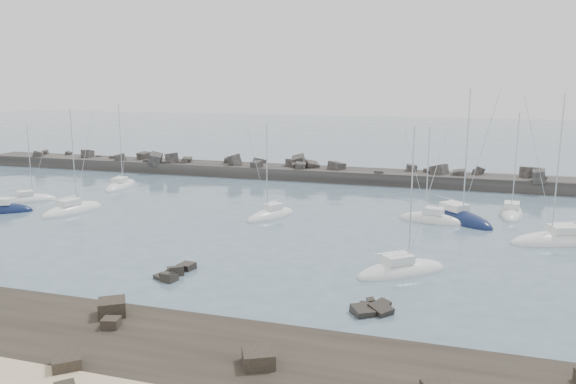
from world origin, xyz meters
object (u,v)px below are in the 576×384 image
Objects in this scene: sailboat_4 at (271,216)px; sailboat_8 at (511,214)px; sailboat_1 at (121,186)px; sailboat_5 at (401,272)px; sailboat_6 at (457,219)px; sailboat_7 at (431,220)px; sailboat_9 at (559,242)px; sailboat_3 at (73,211)px; sailboat_0 at (29,200)px.

sailboat_8 reaches higher than sailboat_4.
sailboat_1 is 1.01× the size of sailboat_5.
sailboat_6 is 7.67m from sailboat_8.
sailboat_6 is (47.71, -6.17, 0.02)m from sailboat_1.
sailboat_6 reaches higher than sailboat_8.
sailboat_1 is at bearing 172.63° from sailboat_6.
sailboat_6 is (4.14, 19.74, 0.01)m from sailboat_5.
sailboat_7 is at bearing -145.11° from sailboat_8.
sailboat_9 is at bearing -21.66° from sailboat_7.
sailboat_1 is at bearing 102.93° from sailboat_3.
sailboat_8 is (6.08, 4.68, -0.02)m from sailboat_6.
sailboat_6 is (20.56, 4.68, 0.01)m from sailboat_4.
sailboat_7 is (50.76, 4.43, 0.02)m from sailboat_0.
sailboat_6 is at bearing 12.82° from sailboat_4.
sailboat_6 is (44.16, 9.29, 0.01)m from sailboat_3.
sailboat_3 reaches higher than sailboat_8.
sailboat_7 is at bearing 158.34° from sailboat_9.
sailboat_5 is at bearing -42.53° from sailboat_4.
sailboat_1 is 45.56m from sailboat_7.
sailboat_3 is 45.13m from sailboat_6.
sailboat_4 is (33.00, 1.26, 0.01)m from sailboat_0.
sailboat_9 is at bearing 3.06° from sailboat_3.
sailboat_3 is 0.86× the size of sailboat_9.
sailboat_6 reaches higher than sailboat_4.
sailboat_3 is at bearing -168.11° from sailboat_6.
sailboat_9 reaches higher than sailboat_0.
sailboat_4 is at bearing 2.18° from sailboat_0.
sailboat_4 is at bearing 11.07° from sailboat_3.
sailboat_7 is 0.90× the size of sailboat_8.
sailboat_6 is at bearing 6.33° from sailboat_0.
sailboat_9 is (12.38, -4.91, -0.01)m from sailboat_7.
sailboat_3 is 41.36m from sailboat_5.
sailboat_9 is (9.58, -6.43, -0.01)m from sailboat_6.
sailboat_4 is 22.28m from sailboat_5.
sailboat_6 reaches higher than sailboat_0.
sailboat_4 is 0.90× the size of sailboat_5.
sailboat_5 is (49.42, -13.80, 0.01)m from sailboat_0.
sailboat_5 is at bearing -14.63° from sailboat_3.
sailboat_8 is at bearing 37.58° from sailboat_6.
sailboat_3 is (3.55, -15.46, 0.01)m from sailboat_1.
sailboat_7 reaches higher than sailboat_0.
sailboat_3 is at bearing -176.94° from sailboat_9.
sailboat_0 is 0.83× the size of sailboat_5.
sailboat_7 is (-2.80, -1.51, -0.00)m from sailboat_6.
sailboat_5 is 19.12m from sailboat_9.
sailboat_6 is at bearing 28.39° from sailboat_7.
sailboat_0 is 51.31m from sailboat_5.
sailboat_8 is at bearing 34.89° from sailboat_7.
sailboat_4 is 1.01× the size of sailboat_7.
sailboat_3 is at bearing -169.34° from sailboat_7.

